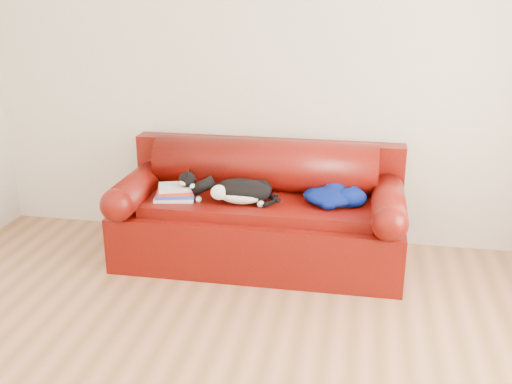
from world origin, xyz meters
TOP-DOWN VIEW (x-y plane):
  - ground at (0.00, 0.00)m, footprint 4.50×4.50m
  - room_shell at (0.12, 0.02)m, footprint 4.52×4.02m
  - sofa_base at (0.05, 1.49)m, footprint 2.10×0.90m
  - sofa_back at (0.05, 1.74)m, footprint 2.10×1.01m
  - book_stack at (-0.55, 1.37)m, footprint 0.32×0.28m
  - cat at (-0.06, 1.37)m, footprint 0.63×0.35m
  - blanket at (0.59, 1.48)m, footprint 0.50×0.40m

SIDE VIEW (x-z plane):
  - ground at x=0.00m, z-range 0.00..0.00m
  - sofa_base at x=0.05m, z-range -0.01..0.49m
  - sofa_back at x=0.05m, z-range 0.10..0.98m
  - book_stack at x=-0.55m, z-range 0.50..0.60m
  - blanket at x=0.59m, z-range 0.49..0.63m
  - cat at x=-0.06m, z-range 0.47..0.70m
  - room_shell at x=0.12m, z-range 0.36..2.97m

